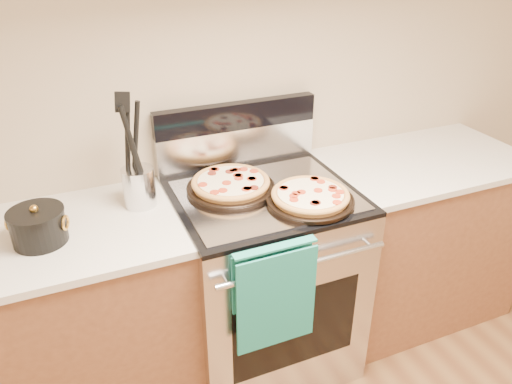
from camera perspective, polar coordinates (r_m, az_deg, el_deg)
name	(u,v)px	position (r m, az deg, el deg)	size (l,w,h in m)	color
wall_back	(232,72)	(2.25, -2.72, 13.58)	(4.00, 4.00, 0.00)	tan
range_body	(263,281)	(2.36, 0.81, -10.16)	(0.76, 0.68, 0.90)	#B7B7BC
oven_window	(296,328)	(2.14, 4.55, -15.27)	(0.56, 0.01, 0.40)	black
cooktop	(264,195)	(2.11, 0.89, -0.32)	(0.76, 0.68, 0.02)	black
backsplash_lower	(237,146)	(2.32, -2.18, 5.22)	(0.76, 0.06, 0.18)	silver
backsplash_upper	(236,116)	(2.27, -2.25, 8.71)	(0.76, 0.06, 0.12)	black
oven_handle	(304,265)	(1.89, 5.51, -8.29)	(0.03, 0.03, 0.70)	silver
dish_towel	(274,294)	(1.90, 2.11, -11.58)	(0.32, 0.05, 0.42)	#197E79
foil_sheet	(267,195)	(2.08, 1.23, -0.36)	(0.70, 0.55, 0.01)	gray
cabinet_left	(65,331)	(2.27, -21.02, -14.65)	(1.00, 0.62, 0.88)	brown
countertop_left	(42,239)	(2.01, -23.23, -4.98)	(1.02, 0.64, 0.03)	beige
cabinet_right	(412,239)	(2.80, 17.36, -5.13)	(1.00, 0.62, 0.88)	brown
countertop_right	(425,161)	(2.59, 18.79, 3.34)	(1.02, 0.64, 0.03)	beige
pepperoni_pizza_back	(231,184)	(2.11, -2.91, 0.88)	(0.37, 0.37, 0.05)	#B87E38
pepperoni_pizza_front	(310,197)	(2.02, 6.22, -0.57)	(0.35, 0.35, 0.05)	#B87E38
utensil_crock	(139,187)	(2.05, -13.22, 0.56)	(0.13, 0.13, 0.16)	silver
saucepan	(39,228)	(1.94, -23.60, -3.76)	(0.19, 0.19, 0.12)	black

